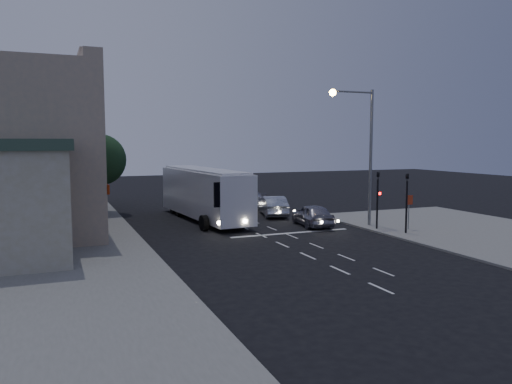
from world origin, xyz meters
name	(u,v)px	position (x,y,z in m)	size (l,w,h in m)	color
ground	(275,241)	(0.00, 0.00, 0.00)	(120.00, 120.00, 0.00)	black
sidewalk_near	(500,236)	(13.00, -4.00, 0.06)	(12.00, 24.00, 0.12)	slate
sidewalk_far	(32,233)	(-13.00, 8.00, 0.06)	(12.00, 50.00, 0.12)	slate
road_markings	(272,230)	(1.29, 3.31, 0.00)	(8.00, 30.55, 0.01)	silver
tour_bus	(204,192)	(-1.52, 9.15, 2.03)	(3.50, 12.42, 3.76)	silver
car_suv	(313,215)	(4.53, 3.80, 0.76)	(1.79, 4.46, 1.52)	gray
car_sedan_a	(273,206)	(4.00, 9.17, 0.77)	(1.64, 4.69, 1.54)	#B5BCCB
car_sedan_b	(248,199)	(4.11, 14.72, 0.74)	(2.08, 5.12, 1.49)	#ACADBD
traffic_signal_main	(378,193)	(7.60, 0.78, 2.42)	(0.25, 0.35, 4.10)	black
traffic_signal_side	(407,196)	(8.30, -1.20, 2.42)	(0.18, 0.15, 4.10)	black
regulatory_sign	(409,206)	(9.30, -0.24, 1.60)	(0.45, 0.12, 2.20)	slate
streetlight	(363,141)	(7.34, 2.20, 5.73)	(3.32, 0.44, 9.00)	slate
main_building	(11,151)	(-13.96, 8.00, 5.16)	(10.12, 12.00, 11.00)	gray
low_building_north	(29,170)	(-13.50, 20.00, 3.39)	(9.40, 9.40, 6.50)	gray
street_tree	(100,157)	(-8.21, 15.02, 4.50)	(4.00, 4.00, 6.20)	black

